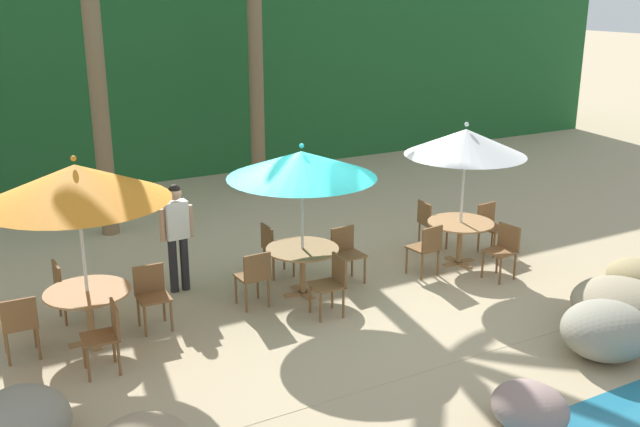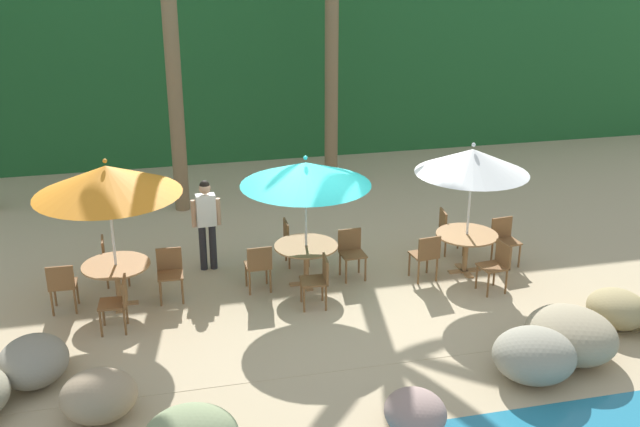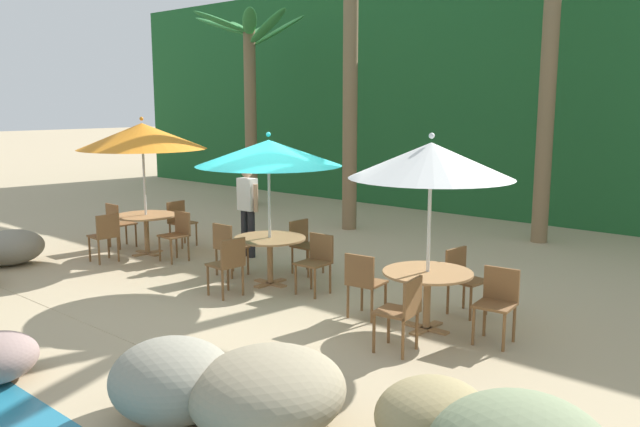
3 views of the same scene
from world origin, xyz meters
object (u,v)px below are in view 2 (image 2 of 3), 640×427
at_px(chair_teal_inland, 292,239).
at_px(chair_orange_left, 62,284).
at_px(umbrella_white, 472,161).
at_px(dining_table_orange, 117,271).
at_px(waiter_in_white, 206,219).
at_px(chair_orange_seaward, 170,270).
at_px(chair_orange_right, 118,300).
at_px(chair_white_seaward, 504,237).
at_px(chair_teal_seaward, 351,250).
at_px(chair_white_right, 497,263).
at_px(dining_table_teal, 306,252).
at_px(chair_orange_inland, 111,257).
at_px(chair_teal_left, 259,265).
at_px(umbrella_orange, 107,180).
at_px(dining_table_white, 466,240).
at_px(chair_white_inland, 448,228).
at_px(chair_teal_right, 319,278).
at_px(umbrella_teal, 306,174).
at_px(chair_white_left, 426,254).

bearing_deg(chair_teal_inland, chair_orange_left, -166.10).
xyz_separation_m(chair_orange_left, umbrella_white, (6.93, -0.04, 1.58)).
distance_m(dining_table_orange, waiter_in_white, 1.95).
distance_m(chair_orange_seaward, chair_orange_right, 1.24).
bearing_deg(chair_white_seaward, chair_teal_inland, 167.73).
distance_m(chair_teal_seaward, chair_white_right, 2.52).
bearing_deg(dining_table_teal, umbrella_white, -3.25).
xyz_separation_m(chair_orange_inland, chair_white_seaward, (7.03, -0.76, 0.00)).
bearing_deg(umbrella_white, chair_teal_seaward, 171.90).
height_order(chair_orange_seaward, chair_teal_left, same).
bearing_deg(chair_orange_inland, chair_white_seaward, -6.18).
xyz_separation_m(dining_table_orange, chair_white_seaward, (6.91, 0.09, -0.10)).
distance_m(umbrella_orange, dining_table_orange, 1.56).
distance_m(dining_table_orange, dining_table_teal, 3.17).
relative_size(dining_table_white, chair_white_inland, 1.26).
relative_size(chair_teal_seaward, waiter_in_white, 0.51).
distance_m(umbrella_orange, chair_orange_inland, 1.87).
bearing_deg(chair_white_right, dining_table_orange, 171.56).
distance_m(umbrella_orange, chair_teal_left, 2.86).
bearing_deg(chair_teal_inland, umbrella_white, -18.84).
bearing_deg(chair_teal_right, umbrella_teal, 91.73).
distance_m(chair_teal_inland, chair_teal_right, 1.71).
distance_m(chair_orange_seaward, chair_teal_right, 2.50).
xyz_separation_m(umbrella_orange, chair_white_inland, (6.08, 0.75, -1.66)).
distance_m(chair_orange_seaward, chair_white_inland, 5.28).
bearing_deg(dining_table_teal, waiter_in_white, 147.44).
height_order(umbrella_teal, chair_teal_left, umbrella_teal).
distance_m(chair_orange_seaward, chair_teal_left, 1.48).
relative_size(umbrella_orange, chair_teal_inland, 2.90).
relative_size(umbrella_white, waiter_in_white, 1.42).
bearing_deg(dining_table_teal, chair_teal_seaward, 8.61).
bearing_deg(chair_white_right, chair_orange_seaward, 169.54).
distance_m(dining_table_orange, chair_teal_left, 2.33).
bearing_deg(chair_white_inland, waiter_in_white, 175.81).
height_order(dining_table_orange, dining_table_teal, same).
bearing_deg(chair_orange_inland, chair_teal_inland, 1.21).
xyz_separation_m(chair_teal_right, dining_table_white, (2.87, 0.69, 0.10)).
distance_m(dining_table_teal, chair_white_inland, 2.99).
bearing_deg(umbrella_white, chair_teal_right, -166.51).
bearing_deg(chair_teal_right, chair_orange_left, 169.80).
bearing_deg(chair_orange_inland, chair_teal_seaward, -9.00).
xyz_separation_m(dining_table_orange, chair_white_right, (6.28, -0.93, -0.10)).
distance_m(chair_teal_right, waiter_in_white, 2.53).
distance_m(chair_white_inland, chair_white_left, 1.34).
xyz_separation_m(chair_orange_inland, chair_orange_right, (0.15, -1.70, 0.00)).
relative_size(chair_white_seaward, chair_white_right, 1.00).
height_order(chair_white_left, chair_white_right, same).
height_order(chair_teal_seaward, chair_teal_right, same).
height_order(dining_table_orange, chair_teal_seaward, chair_teal_seaward).
xyz_separation_m(chair_teal_inland, chair_teal_left, (-0.77, -0.97, 0.00)).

